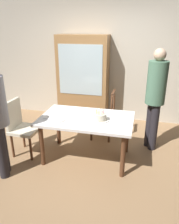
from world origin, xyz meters
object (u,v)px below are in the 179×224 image
plate_far_side (85,112)px  chair_upholstered (20,125)px  dining_table (86,123)px  birthday_cake (100,117)px  person_guest (155,95)px  plate_near_celebrant (58,120)px  chair_spindle_back (104,116)px  china_cabinet (83,80)px

plate_far_side → chair_upholstered: (-1.04, -0.31, -0.20)m
dining_table → birthday_cake: 0.27m
person_guest → plate_near_celebrant: bearing=-150.5°
birthday_cake → plate_near_celebrant: (-0.62, -0.16, -0.04)m
plate_near_celebrant → dining_table: bearing=26.9°
birthday_cake → plate_near_celebrant: birthday_cake is taller
chair_upholstered → person_guest: 2.31m
birthday_cake → chair_spindle_back: 0.88m
china_cabinet → dining_table: bearing=-73.0°
chair_spindle_back → chair_upholstered: bearing=-145.0°
birthday_cake → chair_spindle_back: chair_spindle_back is taller
birthday_cake → dining_table: bearing=168.5°
dining_table → person_guest: (1.03, 0.61, 0.37)m
dining_table → plate_near_celebrant: bearing=-153.1°
person_guest → dining_table: bearing=-149.5°
plate_far_side → birthday_cake: bearing=-39.9°
plate_far_side → person_guest: bearing=20.1°
chair_spindle_back → person_guest: person_guest is taller
dining_table → china_cabinet: size_ratio=0.76×
plate_far_side → person_guest: 1.21m
plate_far_side → china_cabinet: 1.43m
person_guest → plate_far_side: bearing=-159.9°
plate_near_celebrant → chair_spindle_back: bearing=61.0°
chair_upholstered → person_guest: size_ratio=0.54×
plate_near_celebrant → china_cabinet: 1.78m
chair_spindle_back → chair_upholstered: 1.53m
dining_table → plate_near_celebrant: 0.46m
chair_upholstered → plate_far_side: bearing=16.5°
birthday_cake → chair_upholstered: (-1.34, -0.06, -0.25)m
plate_far_side → chair_spindle_back: (0.21, 0.57, -0.28)m
plate_far_side → chair_upholstered: chair_upholstered is taller
birthday_cake → chair_upholstered: bearing=-177.4°
chair_upholstered → chair_spindle_back: bearing=35.0°
chair_spindle_back → plate_near_celebrant: bearing=-119.0°
chair_upholstered → china_cabinet: 1.83m
person_guest → chair_spindle_back: bearing=169.7°
plate_near_celebrant → plate_far_side: size_ratio=1.00×
china_cabinet → chair_spindle_back: bearing=-52.0°
birthday_cake → person_guest: size_ratio=0.16×
birthday_cake → person_guest: (0.81, 0.65, 0.22)m
dining_table → plate_far_side: 0.24m
dining_table → birthday_cake: birthday_cake is taller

